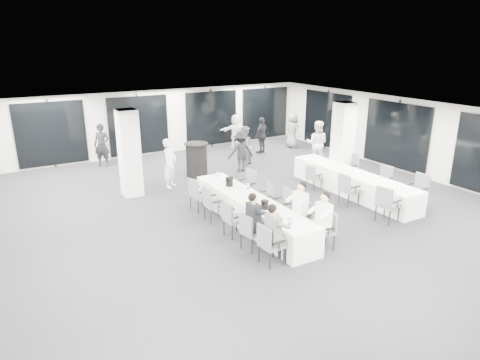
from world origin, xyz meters
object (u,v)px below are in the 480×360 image
object	(u,v)px
standing_guest_a	(170,160)
chair_main_left_far	(197,193)
chair_main_right_fourth	(266,196)
standing_guest_f	(236,129)
chair_main_left_second	(250,230)
chair_side_right_far	(350,166)
banquet_table_main	(251,211)
standing_guest_h	(317,140)
standing_guest_d	(262,133)
cocktail_table	(197,159)
chair_main_left_mid	(232,217)
chair_main_left_fourth	(212,202)
chair_side_left_near	(387,202)
chair_main_right_mid	(283,203)
standing_guest_e	(293,128)
chair_side_right_near	(418,189)
chair_side_left_far	(313,176)
chair_main_left_near	(269,242)
ice_bucket_far	(229,182)
chair_main_right_near	(327,228)
chair_main_right_far	(248,184)
chair_side_right_mid	(383,179)
standing_guest_b	(244,143)
chair_side_left_mid	(347,187)
standing_guest_g	(102,142)
standing_guest_c	(241,149)
chair_main_right_second	(302,216)
banquet_table_side	(352,183)
ice_bucket_near	(265,205)

from	to	relation	value
standing_guest_a	chair_main_left_far	bearing A→B (deg)	-136.25
chair_main_right_fourth	standing_guest_f	distance (m)	8.14
chair_main_left_second	chair_side_right_far	xyz separation A→B (m)	(5.80, 2.67, 0.05)
banquet_table_main	chair_side_right_far	bearing A→B (deg)	15.40
standing_guest_h	standing_guest_d	bearing A→B (deg)	-25.41
cocktail_table	chair_main_left_mid	bearing A→B (deg)	-105.28
chair_main_left_fourth	chair_side_left_near	world-z (taller)	chair_side_left_near
chair_main_right_mid	standing_guest_e	world-z (taller)	standing_guest_e
cocktail_table	standing_guest_e	xyz separation A→B (m)	(5.78, 1.82, 0.29)
chair_main_left_far	chair_side_right_near	xyz separation A→B (m)	(5.80, -3.12, 0.03)
chair_side_left_far	chair_main_left_near	bearing A→B (deg)	-59.35
standing_guest_f	ice_bucket_far	bearing A→B (deg)	71.63
chair_main_right_near	chair_main_right_far	distance (m)	3.66
chair_side_left_near	standing_guest_e	world-z (taller)	standing_guest_e
chair_main_left_mid	chair_side_right_mid	world-z (taller)	chair_side_right_mid
chair_main_left_second	standing_guest_b	size ratio (longest dim) A/B	0.52
chair_main_left_far	chair_side_left_far	bearing A→B (deg)	77.28
chair_side_left_mid	ice_bucket_far	xyz separation A→B (m)	(-3.29, 1.47, 0.31)
chair_side_right_near	standing_guest_h	bearing A→B (deg)	-1.36
chair_main_left_far	standing_guest_g	bearing A→B (deg)	-177.57
banquet_table_main	chair_main_right_fourth	xyz separation A→B (m)	(0.83, 0.51, 0.12)
standing_guest_a	standing_guest_f	distance (m)	6.15
chair_side_left_far	standing_guest_f	distance (m)	6.61
chair_main_left_second	chair_main_right_near	size ratio (longest dim) A/B	1.01
chair_side_right_far	standing_guest_b	xyz separation A→B (m)	(-2.12, 3.79, 0.31)
standing_guest_c	chair_main_right_second	bearing A→B (deg)	84.56
chair_main_left_mid	standing_guest_b	size ratio (longest dim) A/B	0.52
chair_side_left_far	standing_guest_e	size ratio (longest dim) A/B	0.47
chair_main_left_near	standing_guest_e	world-z (taller)	standing_guest_e
chair_side_left_mid	standing_guest_f	bearing A→B (deg)	176.20
chair_side_left_far	standing_guest_h	size ratio (longest dim) A/B	0.42
chair_main_left_mid	cocktail_table	bearing A→B (deg)	160.66
banquet_table_main	banquet_table_side	world-z (taller)	same
chair_side_left_far	standing_guest_g	size ratio (longest dim) A/B	0.44
chair_main_right_fourth	standing_guest_d	xyz separation A→B (m)	(3.71, 5.94, 0.42)
standing_guest_a	ice_bucket_near	bearing A→B (deg)	-126.38
chair_main_left_mid	chair_main_right_second	xyz separation A→B (m)	(1.66, -0.78, -0.04)
banquet_table_side	chair_main_left_near	bearing A→B (deg)	-153.14
banquet_table_main	cocktail_table	world-z (taller)	cocktail_table
chair_side_left_mid	chair_side_right_far	xyz separation A→B (m)	(1.68, 1.61, 0.02)
banquet_table_main	standing_guest_f	distance (m)	8.95
chair_main_left_mid	standing_guest_a	bearing A→B (deg)	174.57
chair_main_right_second	standing_guest_b	distance (m)	6.68
cocktail_table	chair_main_left_fourth	world-z (taller)	cocktail_table
chair_side_right_mid	ice_bucket_far	world-z (taller)	ice_bucket_far
chair_main_left_mid	chair_side_right_near	size ratio (longest dim) A/B	0.91
ice_bucket_near	chair_side_right_mid	bearing A→B (deg)	7.49
chair_main_right_near	standing_guest_c	world-z (taller)	standing_guest_c
chair_main_left_near	standing_guest_a	xyz separation A→B (m)	(0.11, 6.20, 0.41)
chair_side_left_mid	standing_guest_f	world-z (taller)	standing_guest_f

